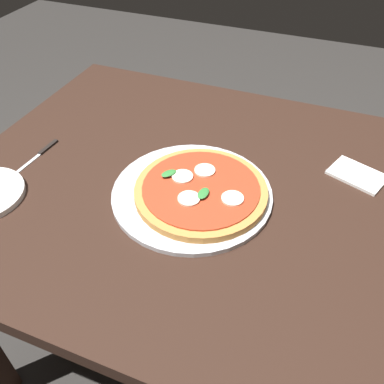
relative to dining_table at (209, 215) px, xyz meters
name	(u,v)px	position (x,y,z in m)	size (l,w,h in m)	color
ground_plane	(204,338)	(0.00, 0.00, -0.64)	(6.00, 6.00, 0.00)	#2D2B28
dining_table	(209,215)	(0.00, 0.00, 0.00)	(1.26, 0.97, 0.74)	black
serving_tray	(192,193)	(0.03, 0.05, 0.11)	(0.38, 0.38, 0.01)	silver
pizza	(201,190)	(0.01, 0.05, 0.12)	(0.31, 0.31, 0.03)	#C6843F
napkin	(357,175)	(-0.33, -0.17, 0.11)	(0.13, 0.09, 0.01)	white
knife	(41,153)	(0.46, 0.04, 0.10)	(0.02, 0.17, 0.01)	black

